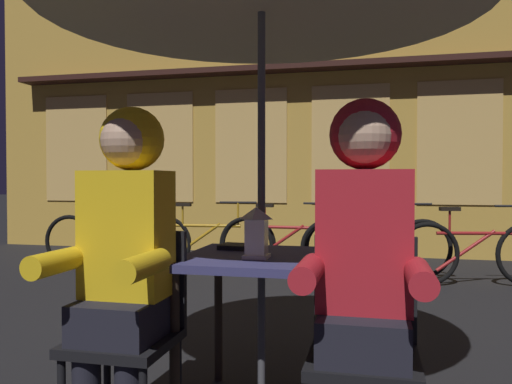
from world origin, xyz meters
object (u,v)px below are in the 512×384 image
object	(u,v)px
chair_left	(131,323)
person_left_hooded	(124,240)
bicycle_third	(289,244)
cafe_table	(261,277)
bicycle_fourth	(376,247)
chair_right	(364,339)
bicycle_second	(206,242)
person_right_hooded	(364,247)
lantern	(256,231)
bicycle_nearest	(108,241)
book	(240,247)
bicycle_fifth	(477,252)

from	to	relation	value
chair_left	person_left_hooded	size ratio (longest dim) A/B	0.62
person_left_hooded	bicycle_third	xyz separation A→B (m)	(0.03, 3.87, -0.50)
cafe_table	bicycle_fourth	size ratio (longest dim) A/B	0.44
cafe_table	chair_left	size ratio (longest dim) A/B	0.85
chair_left	chair_right	bearing A→B (deg)	0.00
chair_left	bicycle_second	world-z (taller)	chair_left
bicycle_fourth	bicycle_third	bearing A→B (deg)	-178.46
person_right_hooded	bicycle_third	distance (m)	4.02
lantern	chair_right	xyz separation A→B (m)	(0.48, -0.27, -0.37)
bicycle_nearest	bicycle_third	size ratio (longest dim) A/B	1.00
cafe_table	bicycle_second	bearing A→B (deg)	112.93
bicycle_third	book	world-z (taller)	bicycle_third
cafe_table	person_left_hooded	bearing A→B (deg)	-138.43
bicycle_second	bicycle_third	world-z (taller)	same
bicycle_fourth	bicycle_nearest	bearing A→B (deg)	-176.18
bicycle_third	chair_left	bearing A→B (deg)	-90.42
chair_right	person_right_hooded	size ratio (longest dim) A/B	0.62
lantern	bicycle_second	xyz separation A→B (m)	(-1.45, 3.54, -0.51)
chair_left	bicycle_second	xyz separation A→B (m)	(-0.97, 3.81, -0.14)
person_right_hooded	bicycle_third	size ratio (longest dim) A/B	0.83
bicycle_nearest	chair_left	bearing A→B (deg)	-59.14
bicycle_fifth	book	size ratio (longest dim) A/B	8.28
cafe_table	person_left_hooded	world-z (taller)	person_left_hooded
person_right_hooded	book	distance (m)	0.87
cafe_table	bicycle_nearest	xyz separation A→B (m)	(-2.65, 3.26, -0.29)
lantern	bicycle_fourth	xyz separation A→B (m)	(0.53, 3.58, -0.51)
chair_right	bicycle_third	distance (m)	3.93
chair_right	person_left_hooded	bearing A→B (deg)	-176.61
person_left_hooded	bicycle_fifth	xyz separation A→B (m)	(2.02, 3.68, -0.50)
bicycle_nearest	bicycle_third	bearing A→B (deg)	4.82
cafe_table	bicycle_nearest	bearing A→B (deg)	129.09
cafe_table	bicycle_third	world-z (taller)	bicycle_third
bicycle_fifth	cafe_table	bearing A→B (deg)	-115.28
person_right_hooded	bicycle_nearest	xyz separation A→B (m)	(-3.13, 3.69, -0.50)
lantern	person_left_hooded	size ratio (longest dim) A/B	0.17
chair_left	bicycle_fourth	xyz separation A→B (m)	(1.00, 3.84, -0.14)
chair_left	book	distance (m)	0.69
cafe_table	book	distance (m)	0.26
bicycle_third	bicycle_fifth	size ratio (longest dim) A/B	1.01
bicycle_second	bicycle_fourth	xyz separation A→B (m)	(1.98, 0.04, 0.00)
lantern	bicycle_second	distance (m)	3.86
bicycle_second	book	bearing A→B (deg)	-68.22
person_left_hooded	book	distance (m)	0.69
person_left_hooded	bicycle_fifth	world-z (taller)	person_left_hooded
chair_right	book	distance (m)	0.87
bicycle_fifth	person_right_hooded	bearing A→B (deg)	-106.03
chair_left	bicycle_third	bearing A→B (deg)	89.58
cafe_table	chair_right	bearing A→B (deg)	-37.55
bicycle_third	person_left_hooded	bearing A→B (deg)	-90.41
cafe_table	person_left_hooded	size ratio (longest dim) A/B	0.53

